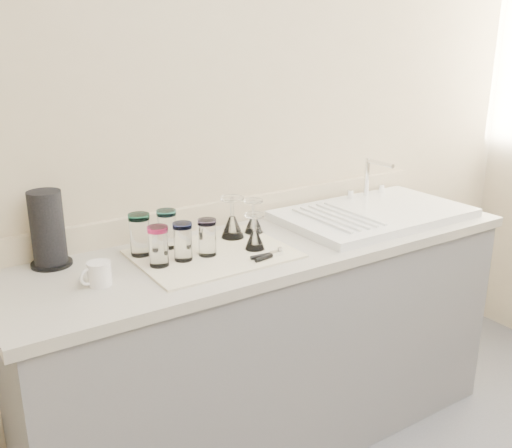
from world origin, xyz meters
TOP-DOWN VIEW (x-y plane):
  - counter_unit at (0.00, 1.20)m, footprint 2.06×0.62m
  - sink_unit at (0.55, 1.20)m, footprint 0.82×0.50m
  - dish_towel at (-0.26, 1.19)m, footprint 0.55×0.42m
  - tumbler_teal at (-0.48, 1.32)m, footprint 0.08×0.08m
  - tumbler_cyan at (-0.37, 1.33)m, footprint 0.07×0.07m
  - tumbler_magenta at (-0.47, 1.19)m, footprint 0.07×0.07m
  - tumbler_blue at (-0.38, 1.19)m, footprint 0.07×0.07m
  - tumbler_lavender at (-0.29, 1.18)m, footprint 0.07×0.07m
  - goblet_back_left at (-0.11, 1.30)m, footprint 0.09×0.09m
  - goblet_back_right at (-0.01, 1.30)m, footprint 0.08×0.08m
  - goblet_front_left at (-0.11, 1.14)m, footprint 0.08×0.08m
  - can_opener at (-0.12, 1.04)m, footprint 0.13×0.05m
  - white_mug at (-0.69, 1.15)m, footprint 0.11×0.09m
  - paper_towel_roll at (-0.78, 1.41)m, footprint 0.14×0.14m

SIDE VIEW (x-z plane):
  - counter_unit at x=0.00m, z-range 0.00..0.90m
  - dish_towel at x=-0.26m, z-range 0.90..0.91m
  - can_opener at x=-0.12m, z-range 0.91..0.92m
  - sink_unit at x=0.55m, z-range 0.81..1.03m
  - white_mug at x=-0.69m, z-range 0.90..0.98m
  - goblet_front_left at x=-0.11m, z-range 0.89..1.02m
  - goblet_back_right at x=-0.01m, z-range 0.89..1.02m
  - goblet_back_left at x=-0.11m, z-range 0.88..1.04m
  - tumbler_lavender at x=-0.29m, z-range 0.91..1.04m
  - tumbler_blue at x=-0.38m, z-range 0.91..1.04m
  - tumbler_magenta at x=-0.47m, z-range 0.91..1.05m
  - tumbler_cyan at x=-0.37m, z-range 0.91..1.05m
  - tumbler_teal at x=-0.48m, z-range 0.91..1.06m
  - paper_towel_roll at x=-0.78m, z-range 0.90..1.16m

